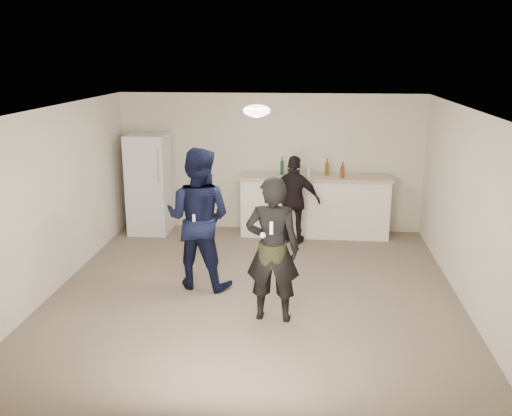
# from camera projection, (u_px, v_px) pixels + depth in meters

# --- Properties ---
(floor) EXTENTS (6.00, 6.00, 0.00)m
(floor) POSITION_uv_depth(u_px,v_px,m) (255.00, 292.00, 7.84)
(floor) COLOR #6B5B4C
(floor) RESTS_ON ground
(ceiling) EXTENTS (6.00, 6.00, 0.00)m
(ceiling) POSITION_uv_depth(u_px,v_px,m) (255.00, 109.00, 7.19)
(ceiling) COLOR silver
(ceiling) RESTS_ON wall_back
(wall_back) EXTENTS (6.00, 0.00, 6.00)m
(wall_back) POSITION_uv_depth(u_px,v_px,m) (270.00, 163.00, 10.40)
(wall_back) COLOR beige
(wall_back) RESTS_ON floor
(wall_front) EXTENTS (6.00, 0.00, 6.00)m
(wall_front) POSITION_uv_depth(u_px,v_px,m) (219.00, 299.00, 4.63)
(wall_front) COLOR beige
(wall_front) RESTS_ON floor
(wall_left) EXTENTS (0.00, 6.00, 6.00)m
(wall_left) POSITION_uv_depth(u_px,v_px,m) (54.00, 200.00, 7.76)
(wall_left) COLOR beige
(wall_left) RESTS_ON floor
(wall_right) EXTENTS (0.00, 6.00, 6.00)m
(wall_right) POSITION_uv_depth(u_px,v_px,m) (469.00, 210.00, 7.27)
(wall_right) COLOR beige
(wall_right) RESTS_ON floor
(counter) EXTENTS (2.60, 0.56, 1.05)m
(counter) POSITION_uv_depth(u_px,v_px,m) (314.00, 207.00, 10.20)
(counter) COLOR white
(counter) RESTS_ON floor
(counter_top) EXTENTS (2.68, 0.64, 0.04)m
(counter_top) POSITION_uv_depth(u_px,v_px,m) (315.00, 177.00, 10.05)
(counter_top) COLOR beige
(counter_top) RESTS_ON counter
(fridge) EXTENTS (0.70, 0.70, 1.80)m
(fridge) POSITION_uv_depth(u_px,v_px,m) (149.00, 184.00, 10.30)
(fridge) COLOR silver
(fridge) RESTS_ON floor
(fridge_handle) EXTENTS (0.02, 0.02, 0.60)m
(fridge_handle) POSITION_uv_depth(u_px,v_px,m) (158.00, 166.00, 9.81)
(fridge_handle) COLOR white
(fridge_handle) RESTS_ON fridge
(ceiling_dome) EXTENTS (0.36, 0.36, 0.16)m
(ceiling_dome) POSITION_uv_depth(u_px,v_px,m) (257.00, 111.00, 7.49)
(ceiling_dome) COLOR white
(ceiling_dome) RESTS_ON ceiling
(shaker) EXTENTS (0.08, 0.08, 0.17)m
(shaker) POSITION_uv_depth(u_px,v_px,m) (289.00, 170.00, 10.15)
(shaker) COLOR silver
(shaker) RESTS_ON counter_top
(man) EXTENTS (1.09, 0.93, 1.97)m
(man) POSITION_uv_depth(u_px,v_px,m) (198.00, 218.00, 7.84)
(man) COLOR #0D1439
(man) RESTS_ON floor
(woman) EXTENTS (0.68, 0.47, 1.81)m
(woman) POSITION_uv_depth(u_px,v_px,m) (273.00, 249.00, 6.84)
(woman) COLOR black
(woman) RESTS_ON floor
(camo_shorts) EXTENTS (0.34, 0.34, 0.28)m
(camo_shorts) POSITION_uv_depth(u_px,v_px,m) (273.00, 254.00, 6.86)
(camo_shorts) COLOR #273217
(camo_shorts) RESTS_ON woman
(spectator) EXTENTS (0.95, 0.56, 1.53)m
(spectator) POSITION_uv_depth(u_px,v_px,m) (294.00, 200.00, 9.71)
(spectator) COLOR black
(spectator) RESTS_ON floor
(remote_man) EXTENTS (0.04, 0.04, 0.15)m
(remote_man) POSITION_uv_depth(u_px,v_px,m) (194.00, 220.00, 7.55)
(remote_man) COLOR white
(remote_man) RESTS_ON man
(nunchuk_man) EXTENTS (0.07, 0.07, 0.07)m
(nunchuk_man) POSITION_uv_depth(u_px,v_px,m) (204.00, 224.00, 7.59)
(nunchuk_man) COLOR white
(nunchuk_man) RESTS_ON man
(remote_woman) EXTENTS (0.04, 0.04, 0.15)m
(remote_woman) POSITION_uv_depth(u_px,v_px,m) (271.00, 228.00, 6.51)
(remote_woman) COLOR white
(remote_woman) RESTS_ON woman
(nunchuk_woman) EXTENTS (0.07, 0.07, 0.07)m
(nunchuk_woman) POSITION_uv_depth(u_px,v_px,m) (263.00, 235.00, 6.58)
(nunchuk_woman) COLOR white
(nunchuk_woman) RESTS_ON woman
(bottle_cluster) EXTENTS (1.13, 0.26, 0.24)m
(bottle_cluster) POSITION_uv_depth(u_px,v_px,m) (313.00, 170.00, 10.00)
(bottle_cluster) COLOR brown
(bottle_cluster) RESTS_ON counter_top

